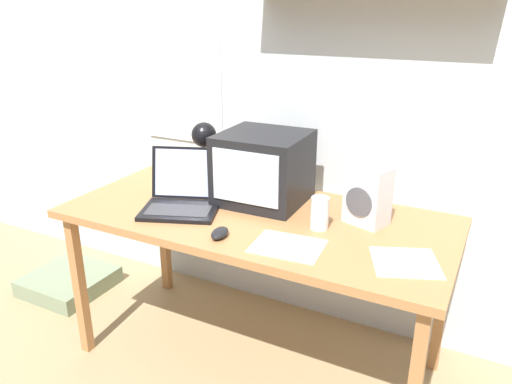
{
  "coord_description": "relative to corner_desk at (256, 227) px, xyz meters",
  "views": [
    {
      "loc": [
        0.91,
        -1.75,
        1.61
      ],
      "look_at": [
        0.0,
        0.0,
        0.86
      ],
      "focal_mm": 35.0,
      "sensor_mm": 36.0,
      "label": 1
    }
  ],
  "objects": [
    {
      "name": "desk_lamp",
      "position": [
        -0.37,
        0.18,
        0.3
      ],
      "size": [
        0.13,
        0.18,
        0.33
      ],
      "rotation": [
        0.0,
        0.0,
        0.24
      ],
      "color": "black",
      "rests_on": "corner_desk"
    },
    {
      "name": "back_wall",
      "position": [
        0.01,
        0.52,
        0.62
      ],
      "size": [
        5.6,
        0.24,
        2.6
      ],
      "color": "silver",
      "rests_on": "ground_plane"
    },
    {
      "name": "crt_monitor",
      "position": [
        -0.04,
        0.15,
        0.22
      ],
      "size": [
        0.38,
        0.38,
        0.32
      ],
      "rotation": [
        0.0,
        0.0,
        0.03
      ],
      "color": "black",
      "rests_on": "corner_desk"
    },
    {
      "name": "corner_desk",
      "position": [
        0.0,
        0.0,
        0.0
      ],
      "size": [
        1.66,
        0.78,
        0.76
      ],
      "color": "#AA7243",
      "rests_on": "ground_plane"
    },
    {
      "name": "floor_cushion",
      "position": [
        -1.28,
        0.04,
        -0.65
      ],
      "size": [
        0.44,
        0.44,
        0.1
      ],
      "color": "gray",
      "rests_on": "ground_plane"
    },
    {
      "name": "space_heater",
      "position": [
        0.45,
        0.12,
        0.18
      ],
      "size": [
        0.19,
        0.16,
        0.24
      ],
      "rotation": [
        0.0,
        0.0,
        -0.32
      ],
      "color": "silver",
      "rests_on": "corner_desk"
    },
    {
      "name": "computer_mouse",
      "position": [
        -0.02,
        -0.27,
        0.08
      ],
      "size": [
        0.08,
        0.11,
        0.03
      ],
      "rotation": [
        0.0,
        0.0,
        0.17
      ],
      "color": "black",
      "rests_on": "corner_desk"
    },
    {
      "name": "juice_glass",
      "position": [
        0.29,
        -0.02,
        0.12
      ],
      "size": [
        0.07,
        0.07,
        0.13
      ],
      "color": "white",
      "rests_on": "corner_desk"
    },
    {
      "name": "loose_paper_near_monitor",
      "position": [
        -0.57,
        0.21,
        0.06
      ],
      "size": [
        0.27,
        0.26,
        0.0
      ],
      "rotation": [
        0.0,
        0.0,
        0.36
      ],
      "color": "white",
      "rests_on": "corner_desk"
    },
    {
      "name": "ground_plane",
      "position": [
        0.0,
        0.0,
        -0.7
      ],
      "size": [
        12.0,
        12.0,
        0.0
      ],
      "primitive_type": "plane",
      "color": "tan"
    },
    {
      "name": "loose_paper_near_laptop",
      "position": [
        0.66,
        -0.15,
        0.06
      ],
      "size": [
        0.29,
        0.29,
        0.0
      ],
      "rotation": [
        0.0,
        0.0,
        0.39
      ],
      "color": "white",
      "rests_on": "corner_desk"
    },
    {
      "name": "printed_handout",
      "position": [
        0.25,
        -0.22,
        0.06
      ],
      "size": [
        0.27,
        0.23,
        0.0
      ],
      "rotation": [
        0.0,
        0.0,
        0.09
      ],
      "color": "silver",
      "rests_on": "corner_desk"
    },
    {
      "name": "laptop",
      "position": [
        -0.32,
        -0.08,
        0.12
      ],
      "size": [
        0.41,
        0.39,
        0.25
      ],
      "rotation": [
        0.0,
        0.0,
        0.37
      ],
      "color": "black",
      "rests_on": "corner_desk"
    }
  ]
}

